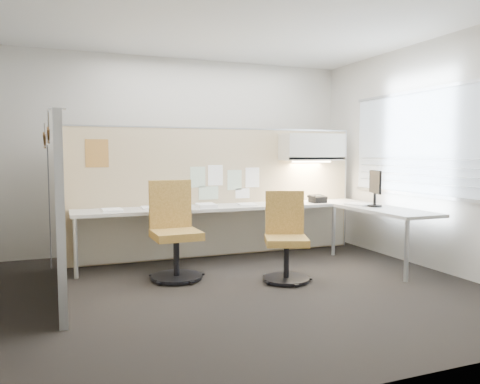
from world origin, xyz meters
name	(u,v)px	position (x,y,z in m)	size (l,w,h in m)	color
floor	(217,291)	(0.00, 0.00, -0.01)	(5.50, 4.50, 0.01)	black
ceiling	(216,13)	(0.00, 0.00, 2.80)	(5.50, 4.50, 0.01)	white
wall_back	(168,155)	(0.00, 2.25, 1.40)	(5.50, 0.02, 2.80)	beige
wall_front	(342,156)	(0.00, -2.25, 1.40)	(5.50, 0.02, 2.80)	beige
wall_right	(429,155)	(2.75, 0.00, 1.40)	(0.02, 4.50, 2.80)	beige
window_pane	(428,143)	(2.73, 0.00, 1.55)	(0.01, 2.80, 1.30)	#8F9DA7
partition_back	(218,193)	(0.55, 1.60, 0.88)	(4.10, 0.06, 1.75)	tan
partition_left	(60,207)	(-1.50, 0.50, 0.88)	(0.06, 2.20, 1.75)	tan
desk	(257,215)	(0.93, 1.13, 0.60)	(4.00, 2.07, 0.73)	beige
overhead_bin	(312,147)	(1.90, 1.39, 1.51)	(0.90, 0.36, 0.38)	beige
task_light_strip	(312,162)	(1.90, 1.39, 1.30)	(0.60, 0.06, 0.02)	#FFEABF
pinned_papers	(224,181)	(0.63, 1.57, 1.03)	(1.01, 0.00, 0.47)	#8CBF8C
poster	(97,153)	(-1.05, 1.57, 1.42)	(0.28, 0.00, 0.35)	orange
chair_left	(174,234)	(-0.30, 0.64, 0.51)	(0.58, 0.58, 1.09)	black
chair_right	(286,240)	(0.84, 0.11, 0.46)	(0.59, 0.60, 0.98)	black
monitor	(375,186)	(2.30, 0.45, 1.00)	(0.18, 0.42, 0.47)	black
phone	(317,199)	(1.87, 1.16, 0.78)	(0.22, 0.21, 0.12)	black
stapler	(289,201)	(1.51, 1.32, 0.76)	(0.14, 0.04, 0.05)	black
tape_dispenser	(312,200)	(1.85, 1.28, 0.76)	(0.10, 0.06, 0.06)	black
coat_hook	(47,152)	(-1.58, -0.43, 1.43)	(0.18, 0.42, 1.29)	silver
paper_stack_0	(112,210)	(-0.92, 1.23, 0.74)	(0.23, 0.30, 0.02)	white
paper_stack_1	(151,207)	(-0.43, 1.35, 0.74)	(0.23, 0.30, 0.02)	white
paper_stack_2	(206,205)	(0.25, 1.19, 0.75)	(0.23, 0.30, 0.05)	white
paper_stack_3	(247,204)	(0.85, 1.29, 0.74)	(0.23, 0.30, 0.01)	white
paper_stack_4	(358,205)	(2.19, 0.66, 0.74)	(0.23, 0.30, 0.02)	white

